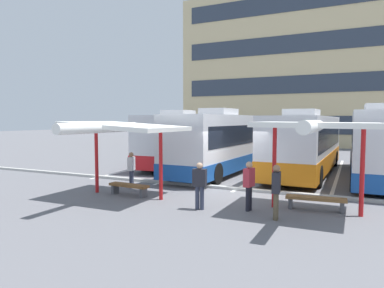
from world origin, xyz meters
name	(u,v)px	position (x,y,z in m)	size (l,w,h in m)	color
ground_plane	(237,189)	(0.00, 0.00, 0.00)	(160.00, 160.00, 0.00)	slate
terminal_building	(318,74)	(0.03, 33.04, 8.86)	(30.46, 15.74, 20.46)	#D1BC8C
coach_bus_0	(186,140)	(-5.69, 6.66, 1.66)	(3.37, 10.74, 3.59)	silver
coach_bus_1	(229,142)	(-2.17, 5.20, 1.67)	(2.97, 12.23, 3.60)	silver
coach_bus_2	(305,145)	(2.07, 5.87, 1.61)	(3.00, 11.29, 3.53)	silver
coach_bus_3	(379,145)	(5.65, 5.63, 1.74)	(2.67, 11.43, 3.73)	silver
lane_stripe_0	(160,163)	(-7.54, 6.38, 0.00)	(0.16, 14.00, 0.01)	white
lane_stripe_1	(211,166)	(-3.77, 6.38, 0.00)	(0.16, 14.00, 0.01)	white
lane_stripe_2	(270,170)	(0.00, 6.38, 0.00)	(0.16, 14.00, 0.01)	white
lane_stripe_3	(338,174)	(3.77, 6.38, 0.00)	(0.16, 14.00, 0.01)	white
waiting_shelter_0	(122,128)	(-3.50, -3.33, 2.68)	(4.04, 5.19, 2.93)	red
bench_0	(129,187)	(-3.50, -2.95, 0.34)	(1.76, 0.55, 0.45)	brown
waiting_shelter_1	(316,127)	(3.44, -2.66, 2.76)	(3.69, 4.87, 2.98)	red
bench_1	(316,200)	(3.44, -2.22, 0.34)	(1.93, 0.56, 0.45)	brown
platform_kerb	(236,189)	(0.00, -0.15, 0.06)	(44.00, 0.24, 0.12)	#ADADA8
waiting_passenger_0	(249,183)	(1.45, -3.20, 0.94)	(0.29, 0.50, 1.63)	black
waiting_passenger_1	(276,188)	(2.47, -3.84, 0.95)	(0.26, 0.50, 1.65)	brown
waiting_passenger_2	(131,168)	(-4.27, -1.68, 0.90)	(0.34, 0.50, 1.58)	#33384C
waiting_passenger_3	(200,183)	(-0.08, -3.74, 0.90)	(0.48, 0.27, 1.58)	#33384C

